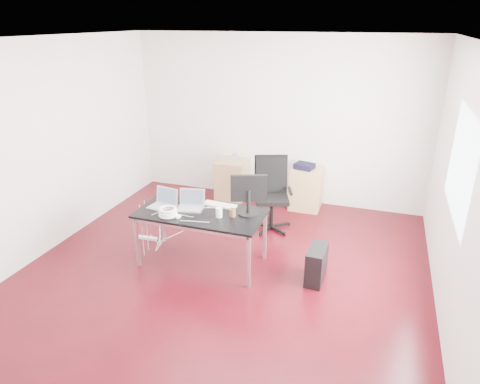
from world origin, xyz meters
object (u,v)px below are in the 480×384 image
(desk, at_px, (201,216))
(pc_tower, at_px, (316,264))
(office_chair, at_px, (271,190))
(filing_cabinet_right, at_px, (306,188))
(filing_cabinet_left, at_px, (232,179))

(desk, height_order, pc_tower, desk)
(office_chair, xyz_separation_m, filing_cabinet_right, (0.38, 0.87, -0.26))
(desk, bearing_deg, pc_tower, 2.53)
(desk, height_order, office_chair, office_chair)
(office_chair, bearing_deg, filing_cabinet_left, 117.34)
(desk, relative_size, office_chair, 1.48)
(pc_tower, bearing_deg, filing_cabinet_right, 106.08)
(filing_cabinet_left, bearing_deg, desk, -80.35)
(office_chair, height_order, filing_cabinet_left, office_chair)
(office_chair, height_order, pc_tower, office_chair)
(pc_tower, bearing_deg, filing_cabinet_left, 133.20)
(filing_cabinet_left, distance_m, pc_tower, 2.83)
(office_chair, distance_m, filing_cabinet_right, 0.99)
(filing_cabinet_left, bearing_deg, pc_tower, -48.92)
(filing_cabinet_left, bearing_deg, office_chair, -42.71)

